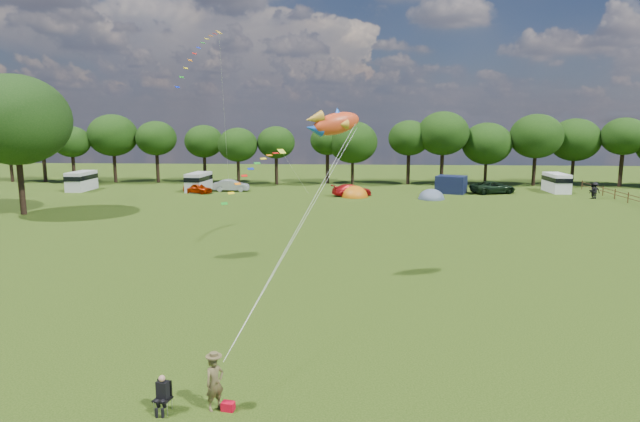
# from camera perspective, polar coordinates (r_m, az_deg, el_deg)

# --- Properties ---
(ground_plane) EXTENTS (180.00, 180.00, 0.00)m
(ground_plane) POSITION_cam_1_polar(r_m,az_deg,el_deg) (22.93, -1.28, -13.29)
(ground_plane) COLOR black
(ground_plane) RESTS_ON ground
(tree_line) EXTENTS (102.98, 10.98, 10.27)m
(tree_line) POSITION_cam_1_polar(r_m,az_deg,el_deg) (76.17, 6.25, 7.58)
(tree_line) COLOR black
(tree_line) RESTS_ON ground
(big_tree) EXTENTS (10.00, 10.00, 13.28)m
(big_tree) POSITION_cam_1_polar(r_m,az_deg,el_deg) (58.47, -29.75, 8.43)
(big_tree) COLOR black
(big_tree) RESTS_ON ground
(car_a) EXTENTS (4.14, 2.90, 1.28)m
(car_a) POSITION_cam_1_polar(r_m,az_deg,el_deg) (68.42, -12.92, 2.38)
(car_a) COLOR #A02000
(car_a) RESTS_ON ground
(car_b) EXTENTS (4.34, 1.85, 1.50)m
(car_b) POSITION_cam_1_polar(r_m,az_deg,el_deg) (69.61, -9.45, 2.71)
(car_b) COLOR #97999E
(car_b) RESTS_ON ground
(car_c) EXTENTS (5.02, 3.37, 1.39)m
(car_c) POSITION_cam_1_polar(r_m,az_deg,el_deg) (64.51, 3.41, 2.23)
(car_c) COLOR #B81113
(car_c) RESTS_ON ground
(car_d) EXTENTS (6.14, 4.15, 1.54)m
(car_d) POSITION_cam_1_polar(r_m,az_deg,el_deg) (69.97, 17.99, 2.42)
(car_d) COLOR black
(car_d) RESTS_ON ground
(campervan_a) EXTENTS (2.23, 5.05, 2.46)m
(campervan_a) POSITION_cam_1_polar(r_m,az_deg,el_deg) (76.14, -24.09, 3.01)
(campervan_a) COLOR silver
(campervan_a) RESTS_ON ground
(campervan_b) EXTENTS (2.45, 5.01, 2.38)m
(campervan_b) POSITION_cam_1_polar(r_m,az_deg,el_deg) (70.46, -12.81, 3.11)
(campervan_b) COLOR #BCBBBE
(campervan_b) RESTS_ON ground
(campervan_d) EXTENTS (2.15, 4.90, 2.39)m
(campervan_d) POSITION_cam_1_polar(r_m,az_deg,el_deg) (74.14, 23.91, 2.84)
(campervan_d) COLOR white
(campervan_d) RESTS_ON ground
(tent_orange) EXTENTS (3.33, 3.65, 2.60)m
(tent_orange) POSITION_cam_1_polar(r_m,az_deg,el_deg) (63.89, 3.70, 1.55)
(tent_orange) COLOR #CC670C
(tent_orange) RESTS_ON ground
(tent_greyblue) EXTENTS (3.10, 3.39, 2.31)m
(tent_greyblue) POSITION_cam_1_polar(r_m,az_deg,el_deg) (63.20, 11.80, 1.28)
(tent_greyblue) COLOR #4E5C6F
(tent_greyblue) RESTS_ON ground
(awning_navy) EXTENTS (4.29, 3.93, 2.17)m
(awning_navy) POSITION_cam_1_polar(r_m,az_deg,el_deg) (68.82, 13.81, 2.76)
(awning_navy) COLOR #121836
(awning_navy) RESTS_ON ground
(kite_flyer) EXTENTS (0.74, 0.74, 1.73)m
(kite_flyer) POSITION_cam_1_polar(r_m,az_deg,el_deg) (17.75, -11.16, -17.56)
(kite_flyer) COLOR brown
(kite_flyer) RESTS_ON ground
(camp_chair) EXTENTS (0.58, 0.58, 1.21)m
(camp_chair) POSITION_cam_1_polar(r_m,az_deg,el_deg) (18.05, -16.41, -17.80)
(camp_chair) COLOR #99999E
(camp_chair) RESTS_ON ground
(kite_bag) EXTENTS (0.43, 0.32, 0.28)m
(kite_bag) POSITION_cam_1_polar(r_m,az_deg,el_deg) (17.94, -9.78, -19.83)
(kite_bag) COLOR red
(kite_bag) RESTS_ON ground
(fish_kite) EXTENTS (3.43, 2.33, 1.82)m
(fish_kite) POSITION_cam_1_polar(r_m,az_deg,el_deg) (29.91, 1.30, 9.32)
(fish_kite) COLOR red
(fish_kite) RESTS_ON ground
(streamer_kite_a) EXTENTS (3.21, 5.56, 5.74)m
(streamer_kite_a) POSITION_cam_1_polar(r_m,az_deg,el_deg) (53.49, -12.49, 16.52)
(streamer_kite_a) COLOR gold
(streamer_kite_a) RESTS_ON ground
(streamer_kite_b) EXTENTS (4.25, 4.66, 3.79)m
(streamer_kite_b) POSITION_cam_1_polar(r_m,az_deg,el_deg) (40.57, -6.56, 4.69)
(streamer_kite_b) COLOR #ECF929
(streamer_kite_b) RESTS_ON ground
(walker_a) EXTENTS (1.05, 0.94, 1.84)m
(walker_a) POSITION_cam_1_polar(r_m,az_deg,el_deg) (69.62, 27.01, 1.93)
(walker_a) COLOR black
(walker_a) RESTS_ON ground
(walker_b) EXTENTS (1.34, 0.79, 1.95)m
(walker_b) POSITION_cam_1_polar(r_m,az_deg,el_deg) (69.68, 27.26, 1.96)
(walker_b) COLOR black
(walker_b) RESTS_ON ground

